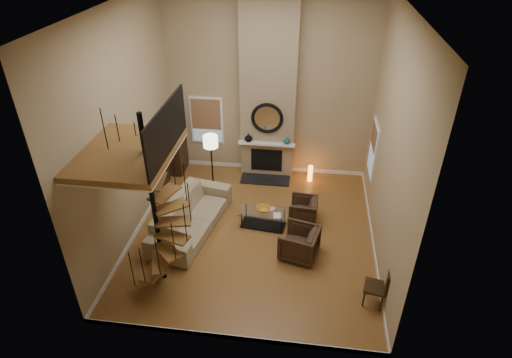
# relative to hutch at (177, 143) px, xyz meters

# --- Properties ---
(ground) EXTENTS (6.00, 6.50, 0.01)m
(ground) POSITION_rel_hutch_xyz_m (2.80, -2.84, -0.95)
(ground) COLOR #A57135
(ground) RESTS_ON ground
(back_wall) EXTENTS (6.00, 0.02, 5.50)m
(back_wall) POSITION_rel_hutch_xyz_m (2.80, 0.41, 1.80)
(back_wall) COLOR tan
(back_wall) RESTS_ON ground
(front_wall) EXTENTS (6.00, 0.02, 5.50)m
(front_wall) POSITION_rel_hutch_xyz_m (2.80, -6.09, 1.80)
(front_wall) COLOR tan
(front_wall) RESTS_ON ground
(left_wall) EXTENTS (0.02, 6.50, 5.50)m
(left_wall) POSITION_rel_hutch_xyz_m (-0.20, -2.84, 1.80)
(left_wall) COLOR tan
(left_wall) RESTS_ON ground
(right_wall) EXTENTS (0.02, 6.50, 5.50)m
(right_wall) POSITION_rel_hutch_xyz_m (5.80, -2.84, 1.80)
(right_wall) COLOR tan
(right_wall) RESTS_ON ground
(ceiling) EXTENTS (6.00, 6.50, 0.01)m
(ceiling) POSITION_rel_hutch_xyz_m (2.80, -2.84, 4.54)
(ceiling) COLOR silver
(ceiling) RESTS_ON back_wall
(baseboard_back) EXTENTS (6.00, 0.02, 0.12)m
(baseboard_back) POSITION_rel_hutch_xyz_m (2.80, 0.40, -0.89)
(baseboard_back) COLOR white
(baseboard_back) RESTS_ON ground
(baseboard_front) EXTENTS (6.00, 0.02, 0.12)m
(baseboard_front) POSITION_rel_hutch_xyz_m (2.80, -6.08, -0.89)
(baseboard_front) COLOR white
(baseboard_front) RESTS_ON ground
(baseboard_left) EXTENTS (0.02, 6.50, 0.12)m
(baseboard_left) POSITION_rel_hutch_xyz_m (-0.19, -2.84, -0.89)
(baseboard_left) COLOR white
(baseboard_left) RESTS_ON ground
(baseboard_right) EXTENTS (0.02, 6.50, 0.12)m
(baseboard_right) POSITION_rel_hutch_xyz_m (5.79, -2.84, -0.89)
(baseboard_right) COLOR white
(baseboard_right) RESTS_ON ground
(chimney_breast) EXTENTS (1.60, 0.38, 5.50)m
(chimney_breast) POSITION_rel_hutch_xyz_m (2.80, 0.22, 1.80)
(chimney_breast) COLOR #988263
(chimney_breast) RESTS_ON ground
(hearth) EXTENTS (1.50, 0.60, 0.04)m
(hearth) POSITION_rel_hutch_xyz_m (2.80, -0.27, -0.93)
(hearth) COLOR black
(hearth) RESTS_ON ground
(firebox) EXTENTS (0.95, 0.02, 0.72)m
(firebox) POSITION_rel_hutch_xyz_m (2.80, 0.02, -0.40)
(firebox) COLOR black
(firebox) RESTS_ON chimney_breast
(mantel) EXTENTS (1.70, 0.18, 0.06)m
(mantel) POSITION_rel_hutch_xyz_m (2.80, -0.06, 0.20)
(mantel) COLOR white
(mantel) RESTS_ON chimney_breast
(mirror_frame) EXTENTS (0.94, 0.10, 0.94)m
(mirror_frame) POSITION_rel_hutch_xyz_m (2.80, 0.00, 1.00)
(mirror_frame) COLOR black
(mirror_frame) RESTS_ON chimney_breast
(mirror_disc) EXTENTS (0.80, 0.01, 0.80)m
(mirror_disc) POSITION_rel_hutch_xyz_m (2.80, 0.01, 1.00)
(mirror_disc) COLOR white
(mirror_disc) RESTS_ON chimney_breast
(vase_left) EXTENTS (0.24, 0.24, 0.25)m
(vase_left) POSITION_rel_hutch_xyz_m (2.25, -0.02, 0.35)
(vase_left) COLOR black
(vase_left) RESTS_ON mantel
(vase_right) EXTENTS (0.20, 0.20, 0.21)m
(vase_right) POSITION_rel_hutch_xyz_m (3.40, -0.02, 0.33)
(vase_right) COLOR #174C52
(vase_right) RESTS_ON mantel
(window_back) EXTENTS (1.02, 0.06, 1.52)m
(window_back) POSITION_rel_hutch_xyz_m (0.90, 0.38, 0.67)
(window_back) COLOR white
(window_back) RESTS_ON back_wall
(window_right) EXTENTS (0.06, 1.02, 1.52)m
(window_right) POSITION_rel_hutch_xyz_m (5.78, -0.84, 0.68)
(window_right) COLOR white
(window_right) RESTS_ON right_wall
(entry_door) EXTENTS (0.10, 1.05, 2.16)m
(entry_door) POSITION_rel_hutch_xyz_m (-0.15, -1.04, 0.10)
(entry_door) COLOR white
(entry_door) RESTS_ON ground
(loft) EXTENTS (1.70, 2.20, 1.09)m
(loft) POSITION_rel_hutch_xyz_m (0.76, -4.64, 2.29)
(loft) COLOR brown
(loft) RESTS_ON left_wall
(spiral_stair) EXTENTS (1.47, 1.47, 4.06)m
(spiral_stair) POSITION_rel_hutch_xyz_m (1.02, -4.63, 0.83)
(spiral_stair) COLOR black
(spiral_stair) RESTS_ON ground
(hutch) EXTENTS (0.41, 0.88, 1.97)m
(hutch) POSITION_rel_hutch_xyz_m (0.00, 0.00, 0.00)
(hutch) COLOR black
(hutch) RESTS_ON ground
(sofa) EXTENTS (1.65, 3.10, 0.86)m
(sofa) POSITION_rel_hutch_xyz_m (1.16, -2.82, -0.55)
(sofa) COLOR tan
(sofa) RESTS_ON ground
(armchair_near) EXTENTS (0.77, 0.75, 0.66)m
(armchair_near) POSITION_rel_hutch_xyz_m (4.09, -2.14, -0.60)
(armchair_near) COLOR #3F2B1D
(armchair_near) RESTS_ON ground
(armchair_far) EXTENTS (1.04, 1.02, 0.78)m
(armchair_far) POSITION_rel_hutch_xyz_m (4.06, -3.51, -0.60)
(armchair_far) COLOR #3F2B1D
(armchair_far) RESTS_ON ground
(coffee_table) EXTENTS (1.30, 0.75, 0.46)m
(coffee_table) POSITION_rel_hutch_xyz_m (3.00, -2.48, -0.67)
(coffee_table) COLOR silver
(coffee_table) RESTS_ON ground
(bowl) EXTENTS (0.36, 0.36, 0.09)m
(bowl) POSITION_rel_hutch_xyz_m (3.00, -2.43, -0.45)
(bowl) COLOR #C58422
(bowl) RESTS_ON coffee_table
(book) EXTENTS (0.21, 0.27, 0.02)m
(book) POSITION_rel_hutch_xyz_m (3.35, -2.63, -0.49)
(book) COLOR gray
(book) RESTS_ON coffee_table
(floor_lamp) EXTENTS (0.42, 0.42, 1.73)m
(floor_lamp) POSITION_rel_hutch_xyz_m (1.31, -0.88, 0.46)
(floor_lamp) COLOR black
(floor_lamp) RESTS_ON ground
(accent_lamp) EXTENTS (0.14, 0.14, 0.52)m
(accent_lamp) POSITION_rel_hutch_xyz_m (4.16, -0.10, -0.70)
(accent_lamp) COLOR orange
(accent_lamp) RESTS_ON ground
(side_chair) EXTENTS (0.53, 0.53, 0.96)m
(side_chair) POSITION_rel_hutch_xyz_m (5.69, -4.78, -0.42)
(side_chair) COLOR black
(side_chair) RESTS_ON ground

